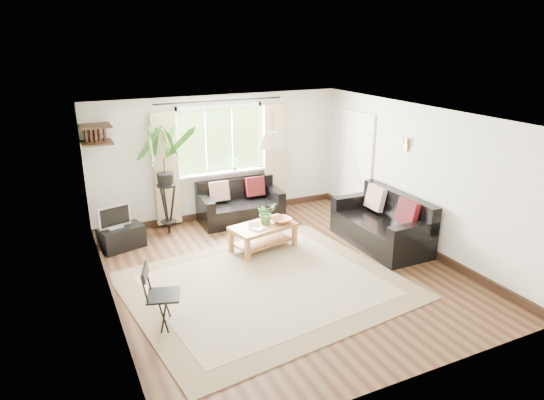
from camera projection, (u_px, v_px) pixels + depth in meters
name	position (u px, v px, depth m)	size (l,w,h in m)	color
floor	(283.00, 272.00, 7.45)	(5.50, 5.50, 0.00)	black
ceiling	(284.00, 116.00, 6.67)	(5.50, 5.50, 0.00)	white
wall_back	(220.00, 157.00, 9.41)	(5.00, 0.02, 2.40)	beige
wall_front	(411.00, 280.00, 4.71)	(5.00, 0.02, 2.40)	beige
wall_left	(105.00, 226.00, 6.05)	(0.02, 5.50, 2.40)	beige
wall_right	(417.00, 178.00, 8.08)	(0.02, 5.50, 2.40)	beige
rug	(266.00, 285.00, 7.04)	(3.75, 3.22, 0.02)	#BDB092
window	(220.00, 140.00, 9.26)	(2.50, 0.16, 2.16)	white
door	(356.00, 166.00, 9.58)	(0.06, 0.96, 2.06)	silver
corner_shelf	(96.00, 134.00, 8.06)	(0.50, 0.50, 0.34)	black
pendant_lamp	(272.00, 136.00, 7.13)	(0.36, 0.36, 0.54)	beige
wall_sconce	(405.00, 143.00, 8.13)	(0.12, 0.12, 0.28)	beige
sofa_back	(241.00, 203.00, 9.38)	(1.58, 0.79, 0.74)	black
sofa_right	(381.00, 221.00, 8.31)	(0.90, 1.81, 0.85)	black
coffee_table	(263.00, 237.00, 8.18)	(1.08, 0.59, 0.44)	brown
table_plant	(266.00, 213.00, 8.15)	(0.33, 0.28, 0.36)	#3D702C
bowl	(281.00, 220.00, 8.20)	(0.34, 0.34, 0.08)	#9C5C35
book_a	(253.00, 230.00, 7.88)	(0.18, 0.24, 0.02)	silver
book_b	(249.00, 225.00, 8.07)	(0.17, 0.23, 0.02)	brown
tv_stand	(122.00, 238.00, 8.23)	(0.72, 0.40, 0.39)	black
tv	(114.00, 216.00, 8.06)	(0.55, 0.18, 0.42)	#A5A5AA
palm_stand	(166.00, 180.00, 8.60)	(0.78, 0.78, 2.01)	black
folding_chair	(164.00, 297.00, 5.95)	(0.43, 0.43, 0.83)	black
sill_plant	(235.00, 164.00, 9.45)	(0.14, 0.10, 0.27)	#2D6023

